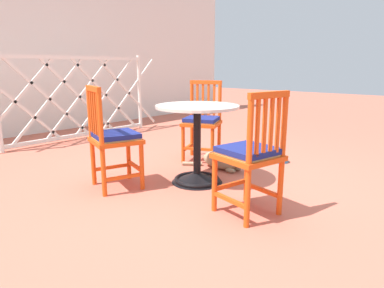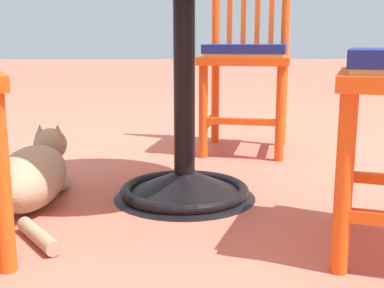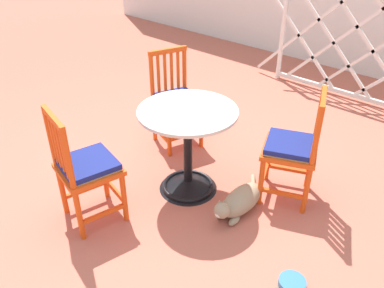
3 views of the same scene
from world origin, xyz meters
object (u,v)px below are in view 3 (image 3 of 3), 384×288
pet_water_bowl (292,283)px  tabby_cat (239,202)px  orange_chair_facing_out (86,168)px  orange_chair_by_planter (293,149)px  cafe_table (188,160)px  orange_chair_tucked_in (176,101)px

pet_water_bowl → tabby_cat: bearing=153.4°
orange_chair_facing_out → orange_chair_by_planter: size_ratio=1.00×
cafe_table → orange_chair_tucked_in: size_ratio=0.83×
cafe_table → orange_chair_by_planter: orange_chair_by_planter is taller
orange_chair_by_planter → pet_water_bowl: bearing=-56.7°
cafe_table → tabby_cat: 0.52m
orange_chair_by_planter → orange_chair_tucked_in: bearing=-179.9°
cafe_table → orange_chair_facing_out: (-0.29, -0.74, 0.16)m
orange_chair_facing_out → tabby_cat: (0.78, 0.79, -0.35)m
tabby_cat → orange_chair_by_planter: bearing=68.8°
orange_chair_tucked_in → pet_water_bowl: (1.74, -0.76, -0.42)m
cafe_table → pet_water_bowl: 1.21m
cafe_table → orange_chair_facing_out: orange_chair_facing_out is taller
pet_water_bowl → orange_chair_by_planter: bearing=123.3°
orange_chair_by_planter → pet_water_bowl: size_ratio=5.36×
tabby_cat → orange_chair_tucked_in: bearing=158.4°
orange_chair_facing_out → tabby_cat: size_ratio=1.26×
cafe_table → orange_chair_tucked_in: bearing=141.5°
cafe_table → orange_chair_by_planter: bearing=35.8°
orange_chair_by_planter → orange_chair_tucked_in: (-1.24, -0.00, 0.00)m
orange_chair_facing_out → pet_water_bowl: 1.57m
pet_water_bowl → cafe_table: bearing=165.9°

